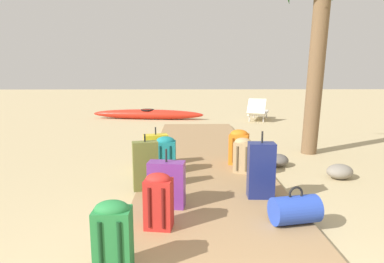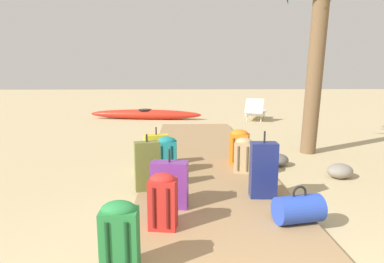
{
  "view_description": "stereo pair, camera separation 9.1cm",
  "coord_description": "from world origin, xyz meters",
  "px_view_note": "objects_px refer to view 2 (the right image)",
  "views": [
    {
      "loc": [
        -0.34,
        -1.37,
        1.66
      ],
      "look_at": [
        -0.23,
        4.95,
        0.55
      ],
      "focal_mm": 31.14,
      "sensor_mm": 36.0,
      "label": 1
    },
    {
      "loc": [
        -0.43,
        -1.37,
        1.66
      ],
      "look_at": [
        -0.23,
        4.95,
        0.55
      ],
      "focal_mm": 31.14,
      "sensor_mm": 36.0,
      "label": 2
    }
  ],
  "objects_px": {
    "backpack_teal": "(167,154)",
    "backpack_orange": "(239,146)",
    "backpack_red": "(163,200)",
    "duffel_bag_blue": "(299,209)",
    "kayak": "(145,114)",
    "suitcase_yellow": "(156,150)",
    "lounge_chair": "(256,111)",
    "suitcase_olive": "(147,166)",
    "suitcase_navy": "(263,170)",
    "backpack_green": "(120,236)",
    "suitcase_purple": "(170,184)",
    "backpack_tan": "(244,154)"
  },
  "relations": [
    {
      "from": "backpack_green",
      "to": "duffel_bag_blue",
      "type": "xyz_separation_m",
      "value": [
        1.73,
        0.85,
        -0.16
      ]
    },
    {
      "from": "suitcase_olive",
      "to": "kayak",
      "type": "bearing_deg",
      "value": 96.31
    },
    {
      "from": "duffel_bag_blue",
      "to": "backpack_red",
      "type": "bearing_deg",
      "value": -176.71
    },
    {
      "from": "backpack_teal",
      "to": "backpack_green",
      "type": "xyz_separation_m",
      "value": [
        -0.25,
        -2.72,
        0.01
      ]
    },
    {
      "from": "backpack_teal",
      "to": "backpack_green",
      "type": "distance_m",
      "value": 2.73
    },
    {
      "from": "backpack_orange",
      "to": "suitcase_yellow",
      "type": "relative_size",
      "value": 0.92
    },
    {
      "from": "duffel_bag_blue",
      "to": "suitcase_navy",
      "type": "bearing_deg",
      "value": 104.42
    },
    {
      "from": "backpack_teal",
      "to": "kayak",
      "type": "xyz_separation_m",
      "value": [
        -1.08,
        6.95,
        -0.21
      ]
    },
    {
      "from": "backpack_orange",
      "to": "lounge_chair",
      "type": "height_order",
      "value": "lounge_chair"
    },
    {
      "from": "duffel_bag_blue",
      "to": "suitcase_yellow",
      "type": "relative_size",
      "value": 0.82
    },
    {
      "from": "backpack_teal",
      "to": "suitcase_olive",
      "type": "height_order",
      "value": "suitcase_olive"
    },
    {
      "from": "backpack_teal",
      "to": "backpack_orange",
      "type": "relative_size",
      "value": 0.96
    },
    {
      "from": "suitcase_olive",
      "to": "suitcase_purple",
      "type": "height_order",
      "value": "suitcase_olive"
    },
    {
      "from": "duffel_bag_blue",
      "to": "kayak",
      "type": "bearing_deg",
      "value": 106.22
    },
    {
      "from": "backpack_teal",
      "to": "suitcase_yellow",
      "type": "height_order",
      "value": "suitcase_yellow"
    },
    {
      "from": "suitcase_navy",
      "to": "backpack_red",
      "type": "relative_size",
      "value": 1.47
    },
    {
      "from": "suitcase_purple",
      "to": "suitcase_yellow",
      "type": "xyz_separation_m",
      "value": [
        -0.29,
        1.83,
        -0.01
      ]
    },
    {
      "from": "backpack_red",
      "to": "kayak",
      "type": "relative_size",
      "value": 0.14
    },
    {
      "from": "suitcase_olive",
      "to": "lounge_chair",
      "type": "bearing_deg",
      "value": 67.02
    },
    {
      "from": "lounge_chair",
      "to": "kayak",
      "type": "height_order",
      "value": "lounge_chair"
    },
    {
      "from": "suitcase_yellow",
      "to": "lounge_chair",
      "type": "xyz_separation_m",
      "value": [
        3.08,
        6.12,
        -0.02
      ]
    },
    {
      "from": "suitcase_olive",
      "to": "duffel_bag_blue",
      "type": "xyz_separation_m",
      "value": [
        1.71,
        -1.08,
        -0.18
      ]
    },
    {
      "from": "suitcase_purple",
      "to": "backpack_green",
      "type": "height_order",
      "value": "suitcase_purple"
    },
    {
      "from": "lounge_chair",
      "to": "kayak",
      "type": "xyz_separation_m",
      "value": [
        -3.97,
        0.39,
        -0.15
      ]
    },
    {
      "from": "backpack_orange",
      "to": "kayak",
      "type": "relative_size",
      "value": 0.15
    },
    {
      "from": "backpack_teal",
      "to": "lounge_chair",
      "type": "height_order",
      "value": "lounge_chair"
    },
    {
      "from": "duffel_bag_blue",
      "to": "suitcase_purple",
      "type": "bearing_deg",
      "value": 161.01
    },
    {
      "from": "backpack_teal",
      "to": "backpack_orange",
      "type": "bearing_deg",
      "value": 21.4
    },
    {
      "from": "suitcase_navy",
      "to": "backpack_green",
      "type": "height_order",
      "value": "suitcase_navy"
    },
    {
      "from": "backpack_teal",
      "to": "suitcase_yellow",
      "type": "xyz_separation_m",
      "value": [
        -0.2,
        0.45,
        -0.04
      ]
    },
    {
      "from": "backpack_orange",
      "to": "backpack_red",
      "type": "bearing_deg",
      "value": -116.32
    },
    {
      "from": "backpack_green",
      "to": "duffel_bag_blue",
      "type": "bearing_deg",
      "value": 26.2
    },
    {
      "from": "suitcase_olive",
      "to": "backpack_orange",
      "type": "bearing_deg",
      "value": 40.68
    },
    {
      "from": "suitcase_purple",
      "to": "suitcase_yellow",
      "type": "relative_size",
      "value": 1.05
    },
    {
      "from": "kayak",
      "to": "lounge_chair",
      "type": "bearing_deg",
      "value": -5.65
    },
    {
      "from": "backpack_tan",
      "to": "suitcase_yellow",
      "type": "bearing_deg",
      "value": 162.82
    },
    {
      "from": "backpack_teal",
      "to": "suitcase_purple",
      "type": "bearing_deg",
      "value": -86.08
    },
    {
      "from": "suitcase_yellow",
      "to": "backpack_orange",
      "type": "bearing_deg",
      "value": 1.78
    },
    {
      "from": "duffel_bag_blue",
      "to": "lounge_chair",
      "type": "bearing_deg",
      "value": 80.54
    },
    {
      "from": "suitcase_purple",
      "to": "lounge_chair",
      "type": "height_order",
      "value": "lounge_chair"
    },
    {
      "from": "suitcase_navy",
      "to": "kayak",
      "type": "height_order",
      "value": "suitcase_navy"
    },
    {
      "from": "backpack_teal",
      "to": "suitcase_purple",
      "type": "distance_m",
      "value": 1.39
    },
    {
      "from": "suitcase_olive",
      "to": "backpack_green",
      "type": "height_order",
      "value": "suitcase_olive"
    },
    {
      "from": "duffel_bag_blue",
      "to": "kayak",
      "type": "relative_size",
      "value": 0.13
    },
    {
      "from": "backpack_teal",
      "to": "duffel_bag_blue",
      "type": "distance_m",
      "value": 2.39
    },
    {
      "from": "suitcase_purple",
      "to": "backpack_green",
      "type": "distance_m",
      "value": 1.38
    },
    {
      "from": "backpack_orange",
      "to": "backpack_red",
      "type": "height_order",
      "value": "backpack_orange"
    },
    {
      "from": "backpack_orange",
      "to": "suitcase_purple",
      "type": "bearing_deg",
      "value": -121.62
    },
    {
      "from": "suitcase_purple",
      "to": "kayak",
      "type": "distance_m",
      "value": 8.43
    },
    {
      "from": "backpack_red",
      "to": "lounge_chair",
      "type": "relative_size",
      "value": 0.36
    }
  ]
}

